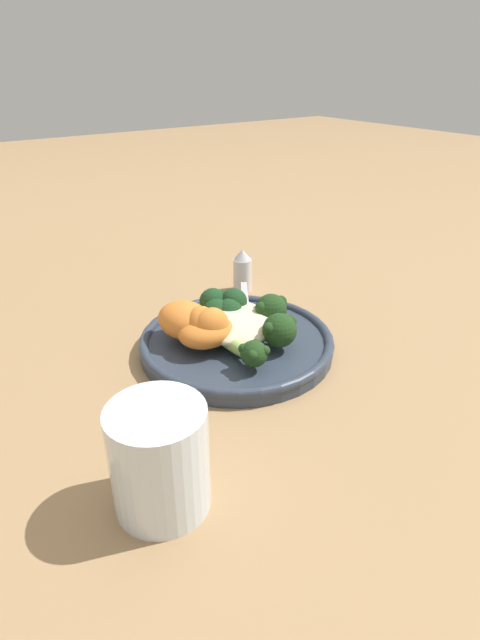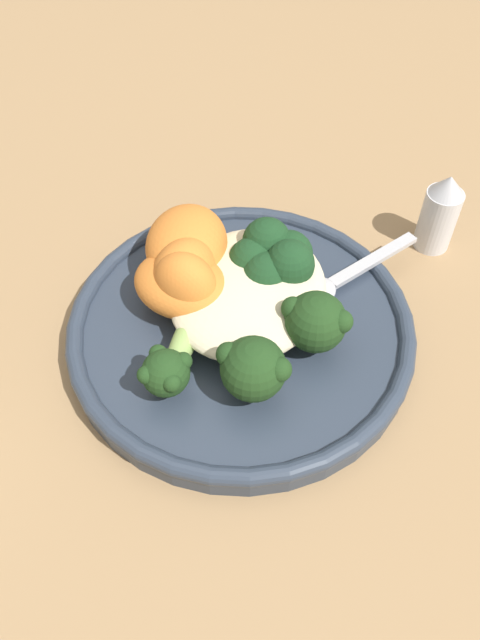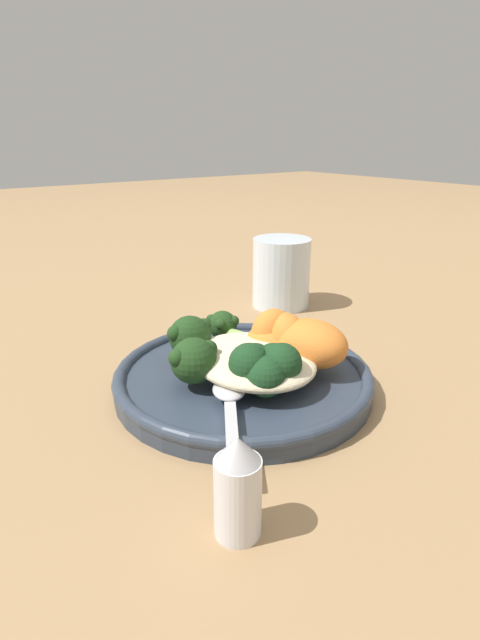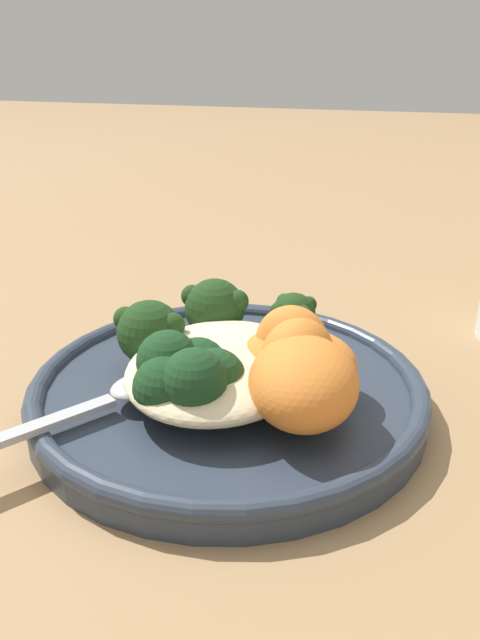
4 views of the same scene
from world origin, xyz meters
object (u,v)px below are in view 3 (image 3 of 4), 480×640
sweet_potato_chunk_1 (286,336)px  water_glass (281,273)px  salt_shaker (238,487)px  quinoa_mound (250,361)px  broccoli_stalk_0 (237,334)px  broccoli_stalk_3 (262,370)px  spoon (230,398)px  sweet_potato_chunk_2 (311,343)px  kale_tuft (265,366)px  plate (246,376)px  broccoli_stalk_1 (200,340)px  sweet_potato_chunk_0 (279,339)px  sweet_potato_chunk_3 (273,333)px  broccoli_stalk_2 (210,361)px

sweet_potato_chunk_1 → water_glass: water_glass is taller
salt_shaker → quinoa_mound: bearing=-39.9°
broccoli_stalk_0 → broccoli_stalk_3: bearing=155.6°
broccoli_stalk_0 → sweet_potato_chunk_1: sweet_potato_chunk_1 is taller
broccoli_stalk_3 → spoon: 0.04m
broccoli_stalk_3 → sweet_potato_chunk_2: (0.01, -0.06, 0.01)m
water_glass → broccoli_stalk_0: bearing=126.5°
sweet_potato_chunk_2 → kale_tuft: sweet_potato_chunk_2 is taller
plate → kale_tuft: (-0.04, 0.01, 0.03)m
broccoli_stalk_0 → broccoli_stalk_3: 0.09m
spoon → water_glass: bearing=165.2°
sweet_potato_chunk_1 → kale_tuft: 0.06m
plate → broccoli_stalk_1: size_ratio=2.44×
broccoli_stalk_1 → broccoli_stalk_3: (-0.08, -0.01, -0.00)m
plate → sweet_potato_chunk_2: 0.07m
water_glass → salt_shaker: size_ratio=1.40×
quinoa_mound → sweet_potato_chunk_0: 0.05m
sweet_potato_chunk_3 → spoon: sweet_potato_chunk_3 is taller
broccoli_stalk_3 → sweet_potato_chunk_3: sweet_potato_chunk_3 is taller
sweet_potato_chunk_2 → spoon: (-0.01, 0.10, -0.02)m
sweet_potato_chunk_0 → kale_tuft: size_ratio=1.10×
broccoli_stalk_2 → spoon: bearing=87.9°
broccoli_stalk_3 → salt_shaker: salt_shaker is taller
broccoli_stalk_0 → water_glass: bearing=-55.2°
quinoa_mound → sweet_potato_chunk_3: sweet_potato_chunk_3 is taller
quinoa_mound → broccoli_stalk_0: (0.06, -0.03, -0.00)m
sweet_potato_chunk_3 → kale_tuft: (-0.04, 0.05, -0.00)m
broccoli_stalk_1 → sweet_potato_chunk_1: 0.08m
broccoli_stalk_2 → sweet_potato_chunk_0: broccoli_stalk_2 is taller
quinoa_mound → kale_tuft: kale_tuft is taller
plate → water_glass: water_glass is taller
sweet_potato_chunk_2 → quinoa_mound: bearing=71.9°
quinoa_mound → sweet_potato_chunk_2: bearing=-108.1°
broccoli_stalk_3 → broccoli_stalk_2: bearing=-89.8°
plate → sweet_potato_chunk_3: sweet_potato_chunk_3 is taller
broccoli_stalk_0 → sweet_potato_chunk_0: bearing=-159.1°
plate → kale_tuft: size_ratio=3.88×
quinoa_mound → broccoli_stalk_2: bearing=67.1°
sweet_potato_chunk_3 → water_glass: 0.22m
sweet_potato_chunk_0 → salt_shaker: salt_shaker is taller
salt_shaker → broccoli_stalk_1: bearing=-26.1°
sweet_potato_chunk_0 → water_glass: water_glass is taller
broccoli_stalk_0 → broccoli_stalk_3: broccoli_stalk_3 is taller
broccoli_stalk_1 → water_glass: water_glass is taller
sweet_potato_chunk_1 → kale_tuft: sweet_potato_chunk_1 is taller
plate → broccoli_stalk_1: (0.04, 0.02, 0.03)m
broccoli_stalk_3 → water_glass: (0.20, -0.20, 0.01)m
broccoli_stalk_2 → water_glass: size_ratio=1.26×
broccoli_stalk_2 → sweet_potato_chunk_0: bearing=-168.5°
broccoli_stalk_2 → salt_shaker: size_ratio=1.76×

